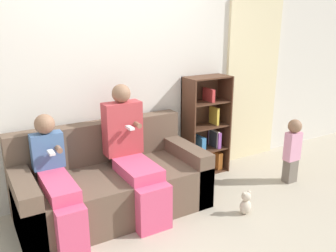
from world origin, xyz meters
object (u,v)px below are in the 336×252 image
object	(u,v)px
child_seated	(57,179)
teddy_bear	(246,203)
couch	(112,184)
bookshelf	(206,128)
adult_seated	(132,151)
toddler_standing	(292,148)

from	to	relation	value
child_seated	teddy_bear	xyz separation A→B (m)	(1.71, -0.61, -0.43)
couch	child_seated	world-z (taller)	child_seated
bookshelf	child_seated	bearing A→B (deg)	-166.42
adult_seated	toddler_standing	xyz separation A→B (m)	(1.93, -0.36, -0.22)
toddler_standing	adult_seated	bearing A→B (deg)	169.29
couch	teddy_bear	bearing A→B (deg)	-33.83
adult_seated	couch	bearing A→B (deg)	152.05
child_seated	toddler_standing	size ratio (longest dim) A/B	1.37
bookshelf	couch	bearing A→B (deg)	-167.01
child_seated	bookshelf	size ratio (longest dim) A/B	0.87
adult_seated	teddy_bear	distance (m)	1.27
couch	child_seated	xyz separation A→B (m)	(-0.57, -0.15, 0.26)
adult_seated	child_seated	xyz separation A→B (m)	(-0.76, -0.05, -0.10)
couch	adult_seated	distance (m)	0.42
child_seated	bookshelf	distance (m)	2.05
couch	bookshelf	world-z (taller)	bookshelf
adult_seated	child_seated	bearing A→B (deg)	-176.20
adult_seated	bookshelf	xyz separation A→B (m)	(1.23, 0.43, -0.07)
toddler_standing	bookshelf	world-z (taller)	bookshelf
adult_seated	bookshelf	world-z (taller)	adult_seated
bookshelf	teddy_bear	bearing A→B (deg)	-104.56
child_seated	toddler_standing	distance (m)	2.71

